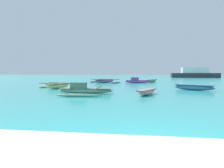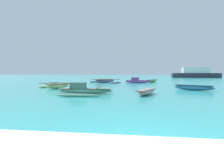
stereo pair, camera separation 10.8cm
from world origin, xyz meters
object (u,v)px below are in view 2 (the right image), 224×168
mooring_buoy_0 (73,85)px  moored_boat_0 (138,81)px  moored_boat_5 (194,87)px  moored_boat_6 (146,92)px  moored_boat_1 (84,90)px  moored_boat_3 (105,81)px  moored_boat_4 (58,86)px  distant_ferry (196,74)px  moored_boat_2 (152,81)px

mooring_buoy_0 → moored_boat_0: bearing=55.3°
moored_boat_5 → moored_boat_6: bearing=-105.6°
moored_boat_0 → moored_boat_1: 15.38m
moored_boat_1 → moored_boat_3: size_ratio=0.89×
moored_boat_4 → mooring_buoy_0: (0.82, 1.73, 0.01)m
moored_boat_3 → mooring_buoy_0: size_ratio=9.47×
moored_boat_6 → distant_ferry: (15.20, 46.55, 0.97)m
moored_boat_0 → distant_ferry: size_ratio=0.30×
moored_boat_4 → distant_ferry: bearing=-6.2°
moored_boat_0 → moored_boat_5: 12.18m
moored_boat_4 → mooring_buoy_0: size_ratio=8.02×
moored_boat_4 → distant_ferry: (23.26, 42.36, 0.93)m
moored_boat_5 → moored_boat_6: size_ratio=1.19×
moored_boat_6 → mooring_buoy_0: (-7.24, 5.92, 0.05)m
moored_boat_0 → moored_boat_1: (-3.57, -14.95, -0.02)m
moored_boat_3 → moored_boat_6: 15.92m
moored_boat_0 → mooring_buoy_0: (-6.42, -9.28, -0.03)m
moored_boat_4 → moored_boat_3: bearing=9.4°
moored_boat_1 → mooring_buoy_0: size_ratio=8.45×
moored_boat_2 → moored_boat_6: bearing=-150.5°
moored_boat_5 → moored_boat_0: bearing=143.1°
moored_boat_4 → moored_boat_6: 9.08m
moored_boat_2 → moored_boat_3: (-6.91, -2.46, 0.01)m
moored_boat_1 → distant_ferry: size_ratio=0.33×
moored_boat_1 → moored_boat_4: 5.38m
moored_boat_0 → moored_boat_3: size_ratio=0.79×
moored_boat_2 → moored_boat_6: 17.44m
moored_boat_0 → distant_ferry: bearing=50.2°
moored_boat_1 → moored_boat_6: moored_boat_1 is taller
distant_ferry → moored_boat_3: bearing=-123.3°
moored_boat_2 → moored_boat_6: moored_boat_2 is taller
moored_boat_5 → moored_boat_3: bearing=160.9°
moored_boat_4 → distant_ferry: size_ratio=0.32×
moored_boat_3 → moored_boat_4: 11.03m
moored_boat_6 → mooring_buoy_0: size_ratio=5.08×
moored_boat_3 → mooring_buoy_0: (-1.70, -9.01, 0.01)m
moored_boat_1 → moored_boat_5: 9.26m
moored_boat_0 → mooring_buoy_0: size_ratio=7.47×
mooring_buoy_0 → distant_ferry: (22.44, 40.63, 0.92)m
mooring_buoy_0 → moored_boat_5: bearing=-9.4°
moored_boat_0 → moored_boat_4: 13.18m
moored_boat_4 → moored_boat_5: (12.12, -0.15, 0.00)m
moored_boat_2 → moored_boat_4: bearing=178.4°
moored_boat_3 → distant_ferry: size_ratio=0.37×
moored_boat_3 → moored_boat_5: size_ratio=1.57×
moored_boat_1 → mooring_buoy_0: bearing=112.6°
moored_boat_3 → distant_ferry: 37.82m
moored_boat_2 → moored_boat_4: 16.22m
moored_boat_3 → distant_ferry: distant_ferry is taller
moored_boat_3 → distant_ferry: (20.74, 31.62, 0.93)m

